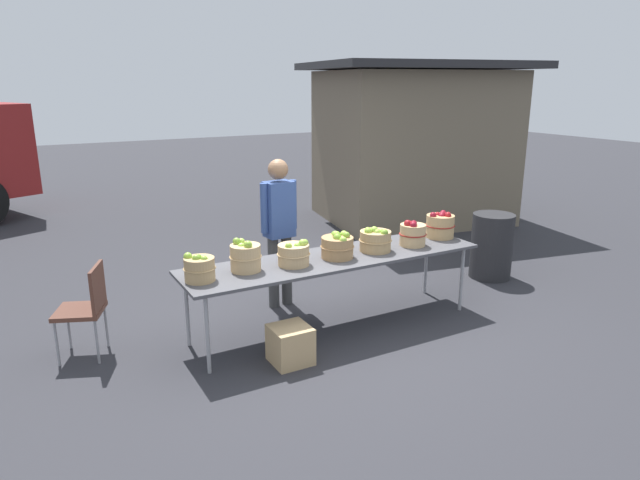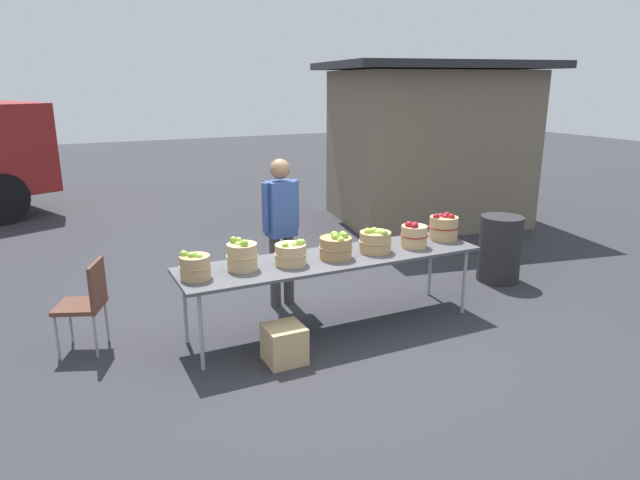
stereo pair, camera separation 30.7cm
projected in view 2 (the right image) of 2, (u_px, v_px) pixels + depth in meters
The scene contains 14 objects.
ground_plane at pixel (333, 327), 5.80m from camera, with size 40.00×40.00×0.00m, color #2D2D33.
market_table at pixel (333, 260), 5.61m from camera, with size 3.10×0.76×0.75m.
apple_basket_green_0 at pixel (195, 266), 4.96m from camera, with size 0.29×0.29×0.25m.
apple_basket_green_1 at pixel (242, 256), 5.20m from camera, with size 0.30×0.30×0.30m.
apple_basket_green_2 at pixel (291, 254), 5.34m from camera, with size 0.32×0.32×0.25m.
apple_basket_green_3 at pixel (336, 246), 5.54m from camera, with size 0.34×0.34×0.27m.
apple_basket_green_4 at pixel (375, 241), 5.74m from camera, with size 0.34×0.34×0.26m.
apple_basket_red_0 at pixel (414, 235), 5.91m from camera, with size 0.29×0.29×0.29m.
apple_basket_red_1 at pixel (444, 227), 6.20m from camera, with size 0.33×0.33×0.30m.
vendor_adult at pixel (281, 221), 6.13m from camera, with size 0.43×0.24×1.64m.
food_kiosk at pixel (427, 143), 9.94m from camera, with size 3.97×3.49×2.74m.
folding_chair at pixel (87, 299), 5.17m from camera, with size 0.52×0.52×0.86m.
trash_barrel at pixel (500, 249), 7.05m from camera, with size 0.52×0.52×0.83m, color #262628.
produce_crate at pixel (284, 344), 5.04m from camera, with size 0.34×0.34×0.34m, color tan.
Camera 2 is at (-2.46, -4.74, 2.44)m, focal length 31.69 mm.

